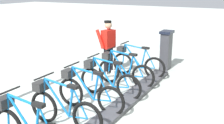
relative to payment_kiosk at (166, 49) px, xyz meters
The scene contains 9 objects.
ground_plane 4.15m from the payment_kiosk, 90.75° to the left, with size 60.00×60.00×0.00m, color silver.
dock_rail_base 4.14m from the payment_kiosk, 90.75° to the left, with size 0.44×7.14×0.10m, color #47474C.
payment_kiosk is the anchor object (origin of this frame).
bike_docked_0 1.28m from the payment_kiosk, 62.96° to the left, with size 1.72×0.54×1.02m.
bike_docked_1 2.12m from the payment_kiosk, 74.24° to the left, with size 1.72×0.54×1.02m.
bike_docked_2 3.00m from the payment_kiosk, 78.97° to the left, with size 1.72×0.54×1.02m.
bike_docked_3 3.89m from the payment_kiosk, 81.53° to the left, with size 1.72×0.54×1.02m.
bike_docked_4 4.78m from the payment_kiosk, 83.13° to the left, with size 1.72×0.54×1.02m.
worker_near_rack 1.95m from the payment_kiosk, 41.72° to the left, with size 0.56×0.68×1.66m.
Camera 1 is at (-2.56, 4.53, 2.72)m, focal length 44.54 mm.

